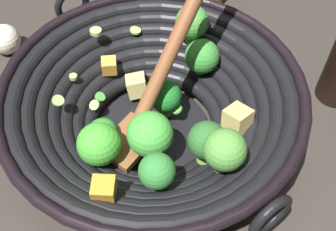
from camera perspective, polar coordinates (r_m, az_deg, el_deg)
name	(u,v)px	position (r m, az deg, el deg)	size (l,w,h in m)	color
ground_plane	(154,132)	(0.58, -1.89, -2.30)	(4.00, 4.00, 0.00)	#332D28
wok	(154,105)	(0.53, -1.94, 1.44)	(0.41, 0.38, 0.25)	black
garlic_bulb	(5,39)	(0.71, -21.16, 9.58)	(0.05, 0.05, 0.05)	silver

